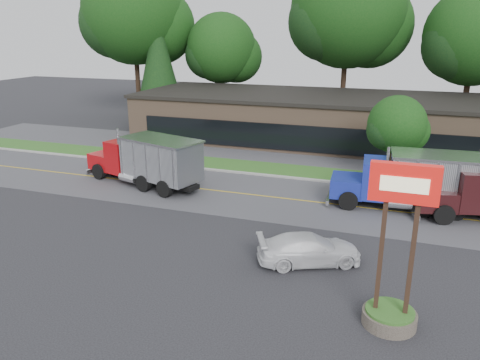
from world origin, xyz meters
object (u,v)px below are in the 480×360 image
object	(u,v)px
bilo_sign	(394,274)
dump_truck_blue	(412,179)
rally_car	(309,249)
dump_truck_red	(148,159)

from	to	relation	value
bilo_sign	dump_truck_blue	bearing A→B (deg)	86.88
rally_car	bilo_sign	bearing A→B (deg)	-160.82
dump_truck_red	rally_car	size ratio (longest dim) A/B	2.00
dump_truck_red	rally_car	world-z (taller)	dump_truck_red
dump_truck_red	dump_truck_blue	size ratio (longest dim) A/B	1.12
dump_truck_blue	rally_car	distance (m)	9.62
bilo_sign	dump_truck_red	size ratio (longest dim) A/B	0.64
dump_truck_red	rally_car	xyz separation A→B (m)	(12.32, -7.44, -1.14)
dump_truck_red	dump_truck_blue	xyz separation A→B (m)	(16.59, 1.10, -0.00)
dump_truck_blue	rally_car	xyz separation A→B (m)	(-4.27, -8.54, -1.13)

